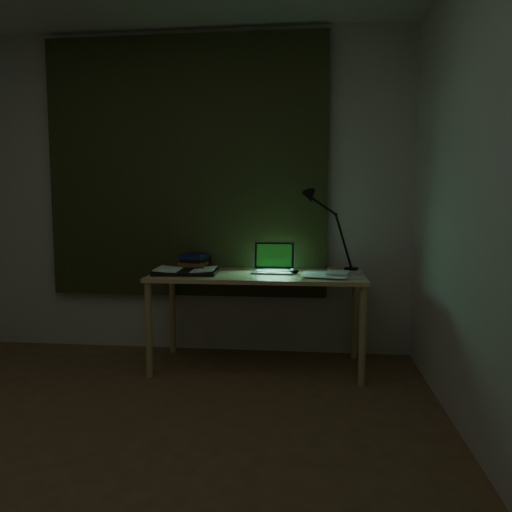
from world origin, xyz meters
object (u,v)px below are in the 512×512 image
Objects in this scene: desk at (258,321)px; loose_papers at (331,273)px; laptop at (273,258)px; book_stack at (194,261)px; open_textbook at (186,271)px; desk_lamp at (352,233)px.

desk is 0.62m from loose_papers.
laptop is 0.63m from book_stack.
laptop is 0.95× the size of loose_papers.
open_textbook is 0.78× the size of desk_lamp.
open_textbook reaches higher than loose_papers.
open_textbook is at bearing -170.36° from laptop.
desk is 0.68m from book_stack.
laptop reaches higher than book_stack.
loose_papers is (1.02, -0.19, -0.05)m from book_stack.
desk is 0.62m from open_textbook.
laptop reaches higher than loose_papers.
desk_lamp reaches higher than loose_papers.
open_textbook is 1.02m from loose_papers.
desk is at bearing -159.39° from desk_lamp.
book_stack is at bearing 86.23° from open_textbook.
desk is 3.41× the size of open_textbook.
open_textbook is at bearing -174.06° from desk.
loose_papers is (1.02, 0.06, -0.01)m from open_textbook.
desk is at bearing -178.85° from loose_papers.
laptop is (0.10, 0.05, 0.45)m from desk.
open_textbook is 0.25m from book_stack.
book_stack reaches higher than loose_papers.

